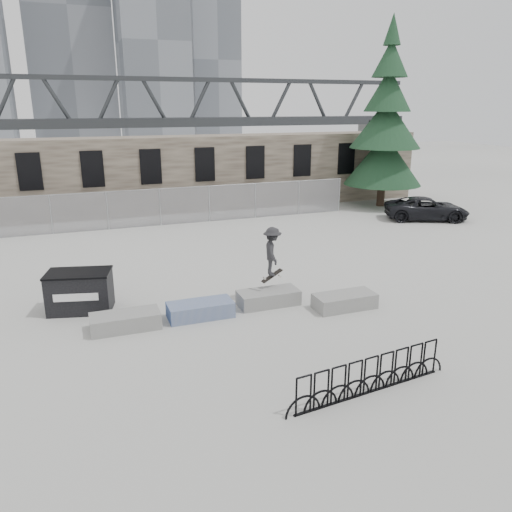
{
  "coord_description": "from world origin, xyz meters",
  "views": [
    {
      "loc": [
        -4.33,
        -14.21,
        6.34
      ],
      "look_at": [
        1.4,
        1.28,
        1.3
      ],
      "focal_mm": 35.0,
      "sensor_mm": 36.0,
      "label": 1
    }
  ],
  "objects_px": {
    "spruce_tree": "(385,131)",
    "suv": "(427,209)",
    "planter_offset": "(345,300)",
    "skateboarder": "(272,252)",
    "planter_center_right": "(268,297)",
    "dumpster": "(80,291)",
    "bike_rack": "(371,376)",
    "planter_center_left": "(200,309)",
    "planter_far_left": "(125,320)"
  },
  "relations": [
    {
      "from": "planter_offset",
      "to": "bike_rack",
      "type": "height_order",
      "value": "bike_rack"
    },
    {
      "from": "planter_center_left",
      "to": "bike_rack",
      "type": "xyz_separation_m",
      "value": [
        2.59,
        -5.5,
        0.18
      ]
    },
    {
      "from": "planter_center_left",
      "to": "planter_offset",
      "type": "height_order",
      "value": "same"
    },
    {
      "from": "spruce_tree",
      "to": "suv",
      "type": "distance_m",
      "value": 6.01
    },
    {
      "from": "dumpster",
      "to": "skateboarder",
      "type": "xyz_separation_m",
      "value": [
        6.04,
        -1.33,
        1.06
      ]
    },
    {
      "from": "planter_far_left",
      "to": "bike_rack",
      "type": "height_order",
      "value": "bike_rack"
    },
    {
      "from": "planter_center_left",
      "to": "bike_rack",
      "type": "height_order",
      "value": "bike_rack"
    },
    {
      "from": "planter_center_left",
      "to": "spruce_tree",
      "type": "bearing_deg",
      "value": 40.78
    },
    {
      "from": "planter_far_left",
      "to": "bike_rack",
      "type": "relative_size",
      "value": 0.45
    },
    {
      "from": "dumpster",
      "to": "bike_rack",
      "type": "bearing_deg",
      "value": -37.12
    },
    {
      "from": "planter_center_left",
      "to": "planter_center_right",
      "type": "distance_m",
      "value": 2.36
    },
    {
      "from": "planter_center_left",
      "to": "spruce_tree",
      "type": "height_order",
      "value": "spruce_tree"
    },
    {
      "from": "planter_offset",
      "to": "skateboarder",
      "type": "relative_size",
      "value": 1.09
    },
    {
      "from": "dumpster",
      "to": "bike_rack",
      "type": "distance_m",
      "value": 9.5
    },
    {
      "from": "bike_rack",
      "to": "suv",
      "type": "bearing_deg",
      "value": 48.05
    },
    {
      "from": "planter_center_right",
      "to": "bike_rack",
      "type": "height_order",
      "value": "bike_rack"
    },
    {
      "from": "dumpster",
      "to": "bike_rack",
      "type": "xyz_separation_m",
      "value": [
        6.04,
        -7.33,
        -0.22
      ]
    },
    {
      "from": "planter_center_left",
      "to": "planter_offset",
      "type": "xyz_separation_m",
      "value": [
        4.56,
        -0.92,
        0.0
      ]
    },
    {
      "from": "suv",
      "to": "planter_center_left",
      "type": "bearing_deg",
      "value": 143.58
    },
    {
      "from": "bike_rack",
      "to": "spruce_tree",
      "type": "bearing_deg",
      "value": 55.74
    },
    {
      "from": "planter_far_left",
      "to": "dumpster",
      "type": "height_order",
      "value": "dumpster"
    },
    {
      "from": "planter_center_left",
      "to": "skateboarder",
      "type": "distance_m",
      "value": 3.02
    },
    {
      "from": "planter_offset",
      "to": "spruce_tree",
      "type": "distance_m",
      "value": 18.37
    },
    {
      "from": "planter_far_left",
      "to": "planter_center_left",
      "type": "bearing_deg",
      "value": 1.66
    },
    {
      "from": "planter_center_left",
      "to": "bike_rack",
      "type": "bearing_deg",
      "value": -64.78
    },
    {
      "from": "planter_far_left",
      "to": "planter_center_left",
      "type": "distance_m",
      "value": 2.28
    },
    {
      "from": "planter_far_left",
      "to": "dumpster",
      "type": "distance_m",
      "value": 2.26
    },
    {
      "from": "planter_offset",
      "to": "skateboarder",
      "type": "bearing_deg",
      "value": 144.11
    },
    {
      "from": "planter_center_right",
      "to": "spruce_tree",
      "type": "distance_m",
      "value": 18.96
    },
    {
      "from": "planter_far_left",
      "to": "planter_center_right",
      "type": "height_order",
      "value": "same"
    },
    {
      "from": "planter_offset",
      "to": "planter_center_right",
      "type": "bearing_deg",
      "value": 152.96
    },
    {
      "from": "bike_rack",
      "to": "suv",
      "type": "height_order",
      "value": "suv"
    },
    {
      "from": "bike_rack",
      "to": "spruce_tree",
      "type": "height_order",
      "value": "spruce_tree"
    },
    {
      "from": "bike_rack",
      "to": "planter_center_right",
      "type": "bearing_deg",
      "value": 92.38
    },
    {
      "from": "planter_center_right",
      "to": "skateboarder",
      "type": "height_order",
      "value": "skateboarder"
    },
    {
      "from": "spruce_tree",
      "to": "skateboarder",
      "type": "bearing_deg",
      "value": -135.04
    },
    {
      "from": "skateboarder",
      "to": "planter_center_left",
      "type": "bearing_deg",
      "value": 114.26
    },
    {
      "from": "dumpster",
      "to": "bike_rack",
      "type": "height_order",
      "value": "dumpster"
    },
    {
      "from": "dumpster",
      "to": "suv",
      "type": "relative_size",
      "value": 0.47
    },
    {
      "from": "planter_center_left",
      "to": "spruce_tree",
      "type": "xyz_separation_m",
      "value": [
        15.36,
        13.24,
        4.49
      ]
    },
    {
      "from": "dumpster",
      "to": "spruce_tree",
      "type": "bearing_deg",
      "value": 44.66
    },
    {
      "from": "planter_center_left",
      "to": "spruce_tree",
      "type": "distance_m",
      "value": 20.77
    },
    {
      "from": "planter_offset",
      "to": "suv",
      "type": "relative_size",
      "value": 0.43
    },
    {
      "from": "planter_offset",
      "to": "spruce_tree",
      "type": "bearing_deg",
      "value": 52.68
    },
    {
      "from": "planter_center_right",
      "to": "suv",
      "type": "height_order",
      "value": "suv"
    },
    {
      "from": "planter_center_left",
      "to": "suv",
      "type": "height_order",
      "value": "suv"
    },
    {
      "from": "suv",
      "to": "planter_center_right",
      "type": "bearing_deg",
      "value": 147.19
    },
    {
      "from": "bike_rack",
      "to": "spruce_tree",
      "type": "distance_m",
      "value": 23.08
    },
    {
      "from": "dumpster",
      "to": "spruce_tree",
      "type": "xyz_separation_m",
      "value": [
        18.8,
        11.41,
        4.09
      ]
    },
    {
      "from": "bike_rack",
      "to": "skateboarder",
      "type": "relative_size",
      "value": 2.43
    }
  ]
}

